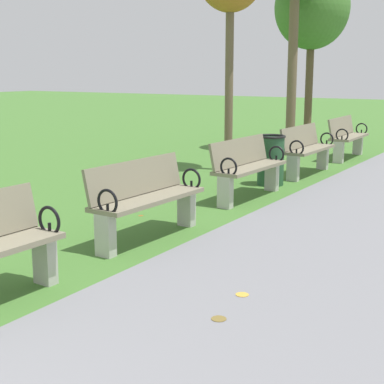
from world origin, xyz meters
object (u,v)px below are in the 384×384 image
Objects in this scene: tree_5 at (312,9)px; park_bench_3 at (146,197)px; park_bench_4 at (247,167)px; park_bench_5 at (307,149)px; trash_bin at (271,160)px; park_bench_6 at (347,136)px.

park_bench_3 is at bearing -79.84° from tree_5.
park_bench_4 is (-0.00, 2.56, 0.00)m from park_bench_3.
park_bench_3 is at bearing -90.00° from park_bench_5.
park_bench_3 is 4.98m from park_bench_5.
park_bench_5 is at bearing -69.22° from tree_5.
park_bench_4 reaches higher than trash_bin.
park_bench_3 is 7.39m from park_bench_6.
tree_5 reaches higher than park_bench_3.
park_bench_6 is 1.92× the size of trash_bin.
park_bench_4 is 1.18m from trash_bin.
park_bench_6 is 3.67m from trash_bin.
park_bench_5 is at bearing 90.00° from park_bench_4.
park_bench_3 is at bearing -87.74° from trash_bin.
park_bench_3 and park_bench_4 have the same top height.
park_bench_4 is 2.42m from park_bench_5.
park_bench_6 is at bearing 90.00° from park_bench_3.
trash_bin is (-0.15, -3.67, -0.06)m from park_bench_6.
park_bench_5 is (-0.00, 2.42, 0.00)m from park_bench_4.
park_bench_5 is 5.60m from tree_5.
park_bench_6 reaches higher than trash_bin.
park_bench_4 is 0.36× the size of tree_5.
park_bench_3 is at bearing -90.00° from park_bench_6.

